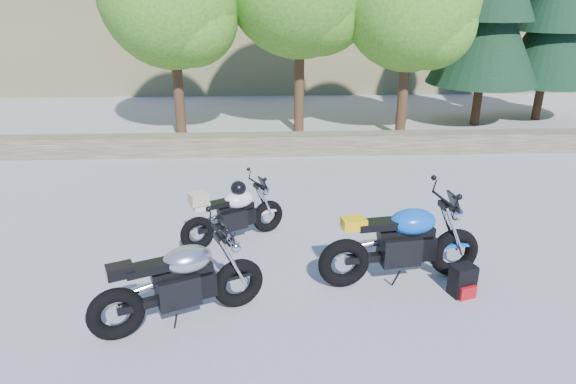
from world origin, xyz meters
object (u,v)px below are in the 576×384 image
object	(u,v)px
blue_bike	(402,244)
backpack	(463,281)
silver_bike	(180,283)
white_bike	(233,213)

from	to	relation	value
blue_bike	backpack	world-z (taller)	blue_bike
silver_bike	backpack	bearing A→B (deg)	-17.03
backpack	blue_bike	bearing A→B (deg)	133.73
backpack	white_bike	bearing A→B (deg)	133.04
white_bike	blue_bike	xyz separation A→B (m)	(2.42, -1.35, 0.08)
white_bike	backpack	distance (m)	3.63
blue_bike	white_bike	bearing A→B (deg)	142.53
white_bike	backpack	world-z (taller)	white_bike
blue_bike	backpack	bearing A→B (deg)	-36.56
silver_bike	backpack	world-z (taller)	silver_bike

